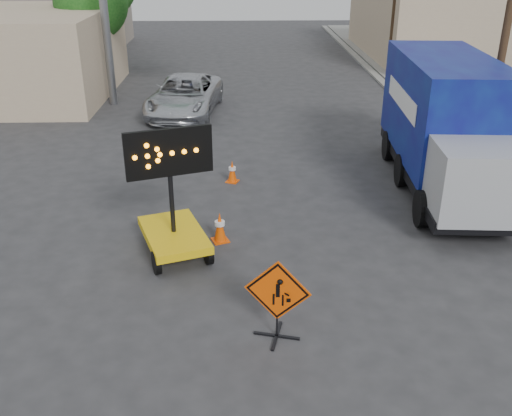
{
  "coord_description": "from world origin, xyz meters",
  "views": [
    {
      "loc": [
        -0.56,
        -8.67,
        6.88
      ],
      "look_at": [
        -0.24,
        2.33,
        1.76
      ],
      "focal_mm": 40.0,
      "sensor_mm": 36.0,
      "label": 1
    }
  ],
  "objects_px": {
    "construction_sign": "(277,298)",
    "arrow_board": "(174,227)",
    "pickup_truck": "(185,96)",
    "box_truck": "(445,132)"
  },
  "relations": [
    {
      "from": "construction_sign",
      "to": "arrow_board",
      "type": "distance_m",
      "value": 4.06
    },
    {
      "from": "arrow_board",
      "to": "box_truck",
      "type": "xyz_separation_m",
      "value": [
        7.76,
        4.0,
        1.05
      ]
    },
    {
      "from": "construction_sign",
      "to": "pickup_truck",
      "type": "bearing_deg",
      "value": 115.14
    },
    {
      "from": "construction_sign",
      "to": "arrow_board",
      "type": "relative_size",
      "value": 0.53
    },
    {
      "from": "pickup_truck",
      "to": "box_truck",
      "type": "distance_m",
      "value": 12.17
    },
    {
      "from": "arrow_board",
      "to": "pickup_truck",
      "type": "height_order",
      "value": "arrow_board"
    },
    {
      "from": "construction_sign",
      "to": "pickup_truck",
      "type": "xyz_separation_m",
      "value": [
        -3.06,
        15.96,
        -0.07
      ]
    },
    {
      "from": "construction_sign",
      "to": "pickup_truck",
      "type": "relative_size",
      "value": 0.29
    },
    {
      "from": "pickup_truck",
      "to": "box_truck",
      "type": "xyz_separation_m",
      "value": [
        8.54,
        -8.62,
        0.93
      ]
    },
    {
      "from": "arrow_board",
      "to": "construction_sign",
      "type": "bearing_deg",
      "value": -75.29
    }
  ]
}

